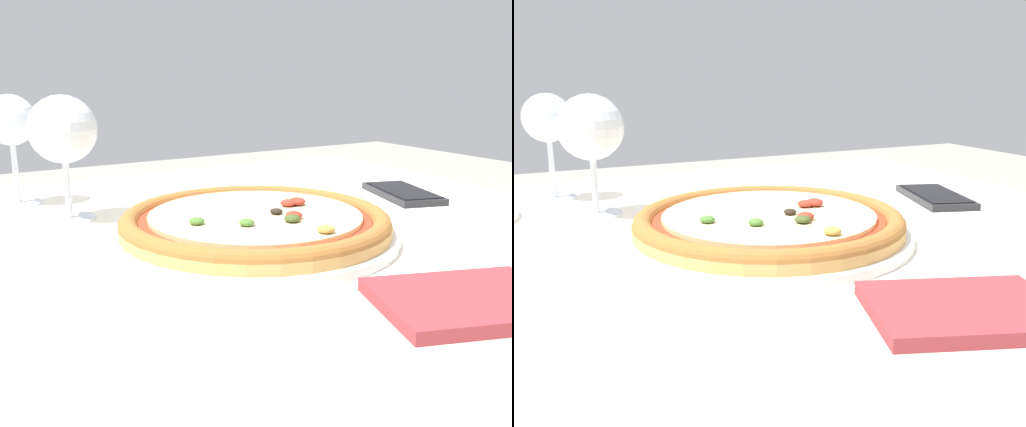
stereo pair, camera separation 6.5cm
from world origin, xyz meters
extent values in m
cube|color=brown|center=(0.00, 0.00, 0.72)|extent=(1.06, 0.81, 0.04)
cube|color=white|center=(0.00, 0.00, 0.75)|extent=(1.16, 0.91, 0.01)
cylinder|color=brown|center=(0.47, 0.34, 0.35)|extent=(0.06, 0.06, 0.71)
cylinder|color=white|center=(0.11, 0.00, 0.75)|extent=(0.33, 0.33, 0.01)
cylinder|color=tan|center=(0.11, 0.00, 0.76)|extent=(0.31, 0.31, 0.01)
torus|color=#A3662D|center=(0.11, 0.00, 0.77)|extent=(0.31, 0.31, 0.02)
cylinder|color=#BC381E|center=(0.11, 0.00, 0.77)|extent=(0.27, 0.27, 0.00)
cylinder|color=beige|center=(0.11, 0.00, 0.78)|extent=(0.24, 0.24, 0.00)
ellipsoid|color=#4C7A33|center=(0.07, -0.04, 0.78)|extent=(0.02, 0.02, 0.01)
ellipsoid|color=#A83323|center=(0.17, 0.01, 0.78)|extent=(0.02, 0.02, 0.01)
ellipsoid|color=#A83323|center=(0.13, -0.04, 0.78)|extent=(0.02, 0.02, 0.01)
ellipsoid|color=#BC9342|center=(0.13, -0.11, 0.78)|extent=(0.02, 0.02, 0.01)
ellipsoid|color=#A83323|center=(0.16, 0.01, 0.78)|extent=(0.02, 0.02, 0.01)
ellipsoid|color=#2D2319|center=(0.13, -0.02, 0.78)|extent=(0.01, 0.01, 0.01)
ellipsoid|color=#425123|center=(0.12, -0.05, 0.78)|extent=(0.02, 0.02, 0.01)
ellipsoid|color=#4C7A33|center=(0.03, -0.01, 0.78)|extent=(0.02, 0.02, 0.01)
cylinder|color=silver|center=(-0.06, 0.19, 0.75)|extent=(0.07, 0.07, 0.00)
cylinder|color=silver|center=(-0.06, 0.19, 0.79)|extent=(0.01, 0.01, 0.08)
sphere|color=silver|center=(-0.06, 0.19, 0.87)|extent=(0.09, 0.09, 0.09)
cylinder|color=silver|center=(-0.10, 0.32, 0.75)|extent=(0.06, 0.06, 0.00)
cylinder|color=silver|center=(-0.10, 0.32, 0.80)|extent=(0.01, 0.01, 0.09)
sphere|color=silver|center=(-0.10, 0.32, 0.87)|extent=(0.07, 0.07, 0.07)
cube|color=#232328|center=(0.41, 0.07, 0.75)|extent=(0.11, 0.16, 0.01)
cube|color=black|center=(0.41, 0.07, 0.76)|extent=(0.10, 0.14, 0.00)
cube|color=#933338|center=(0.16, -0.26, 0.75)|extent=(0.18, 0.15, 0.01)
camera|label=1|loc=(-0.22, -0.54, 0.94)|focal=40.00mm
camera|label=2|loc=(-0.16, -0.57, 0.94)|focal=40.00mm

